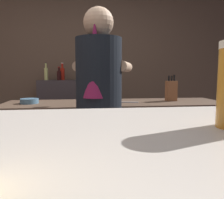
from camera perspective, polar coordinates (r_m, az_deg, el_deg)
The scene contains 10 objects.
wall_back at distance 3.58m, azimuth -7.97°, elevation 9.19°, with size 5.20×0.10×2.70m, color brown.
prep_counter at distance 2.28m, azimuth 0.93°, elevation -11.95°, with size 2.10×0.60×0.90m, color brown.
back_shelf at distance 3.37m, azimuth -11.11°, elevation -4.49°, with size 0.77×0.36×1.09m, color #3A3337.
bartender at distance 1.71m, azimuth -3.35°, elevation -0.76°, with size 0.50×0.55×1.65m.
knife_block at distance 2.36m, azimuth 14.60°, elevation 2.20°, with size 0.10×0.08×0.26m.
mixing_bowl at distance 2.21m, azimuth -19.98°, elevation -0.36°, with size 0.16×0.16×0.04m, color #496E8B.
chefs_knife at distance 2.15m, azimuth 3.45°, elevation -0.68°, with size 0.24×0.03×0.01m, color silver.
bottle_hot_sauce at distance 3.36m, azimuth -16.18°, elevation 6.32°, with size 0.05×0.05×0.25m.
bottle_soy at distance 3.37m, azimuth -12.31°, elevation 6.42°, with size 0.06×0.06×0.25m.
bottle_olive_oil at distance 3.28m, azimuth -13.12°, elevation 5.99°, with size 0.06×0.06×0.19m.
Camera 1 is at (0.04, -1.38, 1.17)m, focal length 36.52 mm.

